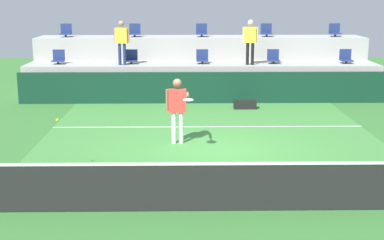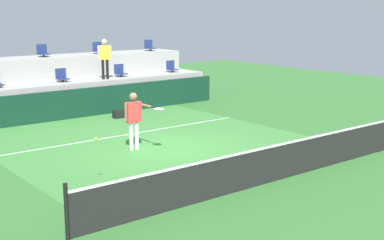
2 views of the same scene
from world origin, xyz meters
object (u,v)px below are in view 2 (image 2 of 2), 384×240
(stadium_chair_upper_center, at_px, (43,52))
(equipment_bag, at_px, (123,114))
(stadium_chair_upper_far_right, at_px, (150,46))
(tennis_ball, at_px, (96,138))
(stadium_chair_lower_center, at_px, (62,76))
(tennis_player, at_px, (135,115))
(stadium_chair_lower_far_right, at_px, (172,67))
(stadium_chair_upper_right, at_px, (98,49))
(stadium_chair_lower_right, at_px, (120,71))
(spectator_in_grey, at_px, (105,55))

(stadium_chair_upper_center, relative_size, equipment_bag, 0.68)
(stadium_chair_upper_far_right, distance_m, tennis_ball, 13.97)
(stadium_chair_lower_center, height_order, tennis_player, stadium_chair_lower_center)
(stadium_chair_lower_center, relative_size, stadium_chair_lower_far_right, 1.00)
(stadium_chair_upper_center, height_order, stadium_chair_upper_right, same)
(stadium_chair_upper_center, bearing_deg, stadium_chair_lower_right, -34.57)
(stadium_chair_upper_right, xyz_separation_m, tennis_player, (-3.49, -8.45, -1.28))
(tennis_ball, bearing_deg, stadium_chair_upper_center, 72.43)
(stadium_chair_lower_center, xyz_separation_m, tennis_ball, (-3.39, -9.02, -0.28))
(stadium_chair_upper_far_right, height_order, tennis_player, stadium_chair_upper_far_right)
(stadium_chair_lower_center, bearing_deg, stadium_chair_upper_right, 34.38)
(stadium_chair_upper_center, bearing_deg, stadium_chair_lower_far_right, -18.70)
(stadium_chair_lower_center, bearing_deg, stadium_chair_lower_right, 0.00)
(stadium_chair_lower_far_right, distance_m, tennis_player, 9.11)
(stadium_chair_lower_center, height_order, equipment_bag, stadium_chair_lower_center)
(stadium_chair_upper_right, xyz_separation_m, spectator_in_grey, (-0.90, -2.18, -0.09))
(stadium_chair_lower_center, relative_size, stadium_chair_upper_right, 1.00)
(stadium_chair_lower_right, height_order, tennis_player, stadium_chair_lower_right)
(stadium_chair_lower_far_right, relative_size, tennis_player, 0.31)
(stadium_chair_lower_far_right, distance_m, stadium_chair_upper_center, 5.68)
(equipment_bag, bearing_deg, tennis_ball, -125.16)
(spectator_in_grey, relative_size, tennis_ball, 23.90)
(stadium_chair_lower_center, bearing_deg, stadium_chair_lower_far_right, 0.00)
(tennis_ball, distance_m, equipment_bag, 8.33)
(stadium_chair_lower_far_right, bearing_deg, equipment_bag, -150.45)
(stadium_chair_lower_far_right, relative_size, tennis_ball, 7.65)
(stadium_chair_upper_right, relative_size, tennis_ball, 7.65)
(stadium_chair_upper_center, bearing_deg, stadium_chair_upper_far_right, 0.00)
(stadium_chair_lower_far_right, relative_size, stadium_chair_upper_far_right, 1.00)
(tennis_ball, bearing_deg, stadium_chair_upper_right, 60.90)
(stadium_chair_lower_center, distance_m, spectator_in_grey, 1.92)
(stadium_chair_upper_right, distance_m, stadium_chair_upper_far_right, 2.75)
(spectator_in_grey, xyz_separation_m, equipment_bag, (-0.36, -1.88, -2.07))
(stadium_chair_upper_center, distance_m, equipment_bag, 4.79)
(stadium_chair_upper_center, distance_m, spectator_in_grey, 2.76)
(stadium_chair_lower_center, xyz_separation_m, stadium_chair_upper_center, (0.04, 1.80, 0.85))
(stadium_chair_upper_right, relative_size, stadium_chair_upper_far_right, 1.00)
(stadium_chair_upper_far_right, xyz_separation_m, tennis_ball, (-8.77, -10.82, -1.13))
(stadium_chair_upper_center, distance_m, stadium_chair_upper_far_right, 5.34)
(stadium_chair_lower_right, distance_m, stadium_chair_upper_center, 3.28)
(stadium_chair_lower_right, relative_size, tennis_ball, 7.65)
(stadium_chair_upper_right, height_order, stadium_chair_upper_far_right, same)
(stadium_chair_upper_right, relative_size, tennis_player, 0.31)
(stadium_chair_upper_center, relative_size, tennis_player, 0.31)
(stadium_chair_lower_center, bearing_deg, stadium_chair_upper_center, 88.87)
(stadium_chair_upper_far_right, height_order, equipment_bag, stadium_chair_upper_far_right)
(tennis_ball, bearing_deg, equipment_bag, 54.84)
(spectator_in_grey, bearing_deg, stadium_chair_lower_far_right, 6.04)
(stadium_chair_lower_right, height_order, stadium_chair_upper_center, stadium_chair_upper_center)
(stadium_chair_lower_far_right, xyz_separation_m, stadium_chair_upper_right, (-2.72, 1.80, 0.85))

